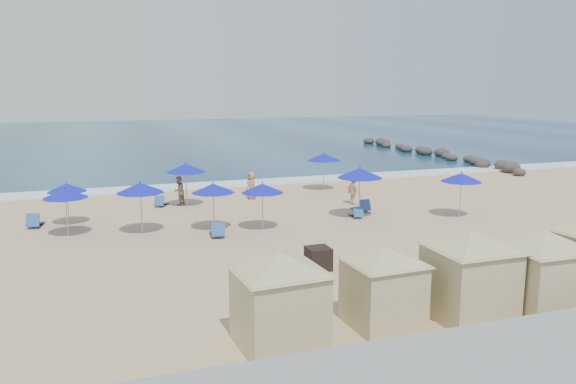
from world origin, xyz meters
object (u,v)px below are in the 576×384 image
at_px(umbrella_1, 65,193).
at_px(umbrella_5, 213,188).
at_px(cabana_0, 279,287).
at_px(umbrella_7, 360,173).
at_px(rock_jetty, 431,153).
at_px(cabana_1, 383,276).
at_px(beachgoer_1, 179,191).
at_px(trash_bin, 318,258).
at_px(beachgoer_3, 251,186).
at_px(umbrella_6, 262,188).
at_px(beachgoer_2, 354,189).
at_px(umbrella_8, 324,157).
at_px(umbrella_9, 461,177).
at_px(umbrella_2, 67,188).
at_px(umbrella_3, 140,188).
at_px(cabana_2, 470,263).
at_px(cabana_3, 543,262).
at_px(umbrella_4, 186,168).

xyz_separation_m(umbrella_1, umbrella_5, (6.57, -1.11, 0.04)).
height_order(cabana_0, umbrella_7, cabana_0).
distance_m(rock_jetty, cabana_1, 41.55).
bearing_deg(cabana_1, beachgoer_1, 99.15).
relative_size(rock_jetty, trash_bin, 31.22).
bearing_deg(cabana_0, beachgoer_3, 76.50).
height_order(cabana_0, umbrella_6, cabana_0).
bearing_deg(trash_bin, beachgoer_2, 57.99).
distance_m(trash_bin, umbrella_8, 16.59).
bearing_deg(umbrella_9, umbrella_2, 165.71).
xyz_separation_m(umbrella_3, beachgoer_2, (12.22, 2.68, -1.28)).
relative_size(cabana_2, beachgoer_2, 2.61).
height_order(cabana_1, beachgoer_1, cabana_1).
height_order(umbrella_2, beachgoer_3, umbrella_2).
bearing_deg(umbrella_3, beachgoer_1, 66.57).
bearing_deg(cabana_2, umbrella_7, 77.85).
xyz_separation_m(cabana_0, umbrella_9, (13.71, 11.11, 0.47)).
height_order(umbrella_7, umbrella_9, umbrella_7).
distance_m(cabana_3, beachgoer_2, 16.47).
relative_size(umbrella_9, beachgoer_3, 1.46).
bearing_deg(umbrella_1, cabana_3, -46.13).
height_order(rock_jetty, cabana_2, cabana_2).
bearing_deg(umbrella_9, cabana_1, -134.14).
distance_m(cabana_3, umbrella_2, 21.58).
height_order(cabana_0, umbrella_5, cabana_0).
distance_m(umbrella_3, umbrella_9, 16.23).
bearing_deg(umbrella_4, beachgoer_2, -16.27).
relative_size(cabana_0, beachgoer_1, 2.72).
xyz_separation_m(trash_bin, umbrella_6, (-0.26, 6.38, 1.60)).
height_order(umbrella_3, umbrella_5, umbrella_3).
distance_m(umbrella_2, umbrella_9, 20.01).
bearing_deg(umbrella_8, umbrella_5, -138.41).
height_order(umbrella_6, umbrella_9, umbrella_9).
height_order(umbrella_4, umbrella_6, umbrella_4).
xyz_separation_m(umbrella_5, beachgoer_2, (8.92, 3.17, -1.15)).
relative_size(cabana_0, umbrella_4, 1.78).
relative_size(cabana_0, cabana_2, 0.97).
bearing_deg(umbrella_8, rock_jetty, 38.18).
bearing_deg(umbrella_6, trash_bin, -87.63).
distance_m(rock_jetty, beachgoer_1, 30.95).
bearing_deg(beachgoer_1, umbrella_9, 99.72).
bearing_deg(rock_jetty, umbrella_9, -120.27).
xyz_separation_m(umbrella_4, umbrella_5, (0.34, -5.87, -0.18)).
relative_size(trash_bin, beachgoer_1, 0.51).
height_order(cabana_0, umbrella_4, cabana_0).
height_order(rock_jetty, beachgoer_2, beachgoer_2).
bearing_deg(umbrella_7, umbrella_1, 175.78).
bearing_deg(umbrella_8, cabana_1, -108.33).
xyz_separation_m(rock_jetty, beachgoer_3, (-22.56, -14.89, 0.47)).
distance_m(umbrella_2, umbrella_4, 6.72).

